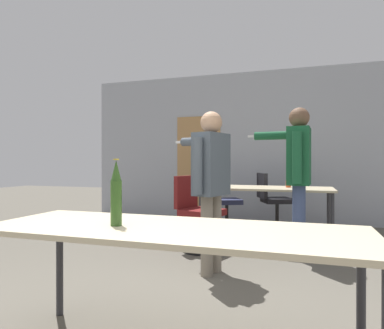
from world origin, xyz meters
name	(u,v)px	position (x,y,z in m)	size (l,w,h in m)	color
back_wall	(253,147)	(-0.02, 5.13, 1.42)	(6.69, 0.12, 2.87)	#A3A8B2
conference_table_near	(171,239)	(0.19, 0.27, 0.69)	(2.13, 0.75, 0.76)	#C6B793
conference_table_far	(258,191)	(0.27, 3.60, 0.70)	(2.10, 0.81, 0.76)	#C6B793
person_near_casual	(210,175)	(0.00, 1.84, 0.99)	(0.70, 0.72, 1.63)	slate
person_right_polo	(298,167)	(0.84, 2.73, 1.07)	(0.79, 0.70, 1.77)	#3D4C75
office_chair_near_pushed	(273,203)	(0.41, 4.40, 0.45)	(0.65, 0.62, 0.95)	black
office_chair_mid_tucked	(222,203)	(-0.43, 4.27, 0.42)	(0.67, 0.63, 0.91)	black
office_chair_far_left	(197,215)	(-0.39, 2.69, 0.45)	(0.64, 0.59, 0.95)	black
beer_bottle	(116,194)	(-0.12, 0.22, 0.94)	(0.06, 0.06, 0.38)	#2D511E
drink_cup	(288,184)	(0.69, 3.66, 0.81)	(0.07, 0.07, 0.10)	#E05123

